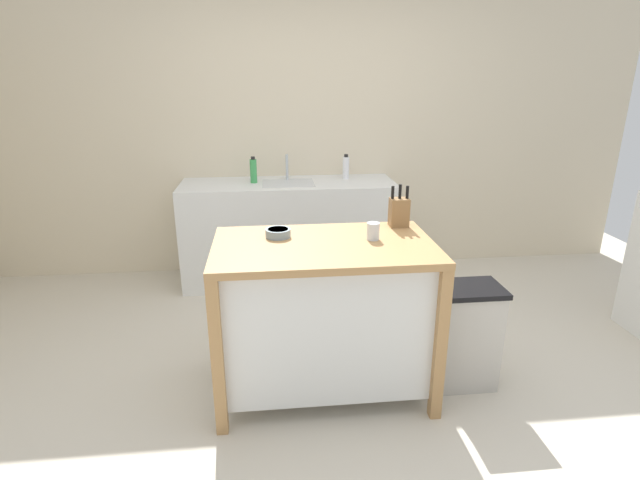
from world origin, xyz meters
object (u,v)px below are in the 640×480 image
Objects in this scene: kitchen_island at (324,310)px; knife_block at (399,212)px; trash_bin at (466,335)px; bowl_stoneware_deep at (278,233)px; sink_faucet at (287,167)px; bottle_dish_soap at (346,167)px; drinking_cup at (373,231)px; bottle_spray_cleaner at (253,171)px.

knife_block is at bearing 28.67° from kitchen_island.
bowl_stoneware_deep is at bearing 170.76° from trash_bin.
sink_faucet reaches higher than trash_bin.
trash_bin is 2.19m from sink_faucet.
sink_faucet is 0.52m from bottle_dish_soap.
drinking_cup reaches higher than bowl_stoneware_deep.
bottle_spray_cleaner is at bearing 112.49° from drinking_cup.
bottle_spray_cleaner reaches higher than kitchen_island.
knife_block is 1.14× the size of bottle_spray_cleaner.
bottle_dish_soap is at bearing 92.97° from knife_block.
drinking_cup is 1.74m from bottle_dish_soap.
bottle_dish_soap reaches higher than trash_bin.
bottle_spray_cleaner is 0.81m from bottle_dish_soap.
sink_faucet is 1.02× the size of bottle_dish_soap.
drinking_cup is at bearing -77.46° from sink_faucet.
bowl_stoneware_deep is 1.76m from bottle_dish_soap.
drinking_cup is 1.79m from bottle_spray_cleaner.
kitchen_island is 0.86m from trash_bin.
knife_block reaches higher than kitchen_island.
bottle_spray_cleaner is (-0.89, 1.42, -0.01)m from knife_block.
sink_faucet is at bearing 21.89° from bottle_spray_cleaner.
trash_bin is 2.91× the size of bottle_dish_soap.
knife_block reaches higher than sink_faucet.
bottle_spray_cleaner reaches higher than drinking_cup.
bowl_stoneware_deep is (-0.24, 0.13, 0.43)m from kitchen_island.
drinking_cup is at bearing -10.94° from bowl_stoneware_deep.
bowl_stoneware_deep is at bearing -94.30° from sink_faucet.
drinking_cup is at bearing -131.79° from knife_block.
bowl_stoneware_deep is 1.56m from bottle_spray_cleaner.
bottle_spray_cleaner reaches higher than trash_bin.
trash_bin is at bearing -7.66° from drinking_cup.
sink_faucet is at bearing 93.74° from kitchen_island.
trash_bin is 2.86× the size of sink_faucet.
drinking_cup is (-0.20, -0.23, -0.04)m from knife_block.
knife_block is at bearing -68.80° from sink_faucet.
sink_faucet is 0.31m from bottle_spray_cleaner.
kitchen_island is at bearing -28.87° from bowl_stoneware_deep.
sink_faucet is at bearing 176.63° from bottle_dish_soap.
bottle_dish_soap is (0.13, 1.74, 0.03)m from drinking_cup.
sink_faucet is at bearing 102.54° from drinking_cup.
bottle_dish_soap is (-0.44, 1.81, 0.67)m from trash_bin.
bowl_stoneware_deep is at bearing -83.92° from bottle_spray_cleaner.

